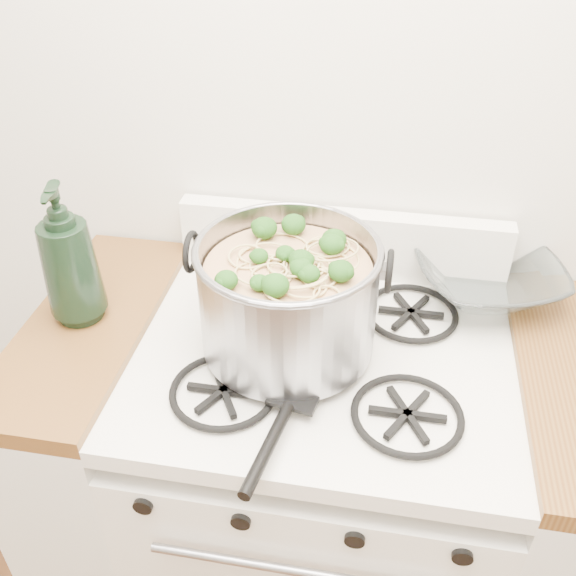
% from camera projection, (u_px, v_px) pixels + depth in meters
% --- Properties ---
extents(gas_range, '(0.76, 0.66, 0.92)m').
position_uv_depth(gas_range, '(317.00, 496.00, 1.57)').
color(gas_range, white).
rests_on(gas_range, ground).
extents(counter_left, '(0.25, 0.65, 0.92)m').
position_uv_depth(counter_left, '(122.00, 459.00, 1.63)').
color(counter_left, silver).
rests_on(counter_left, ground).
extents(stock_pot, '(0.38, 0.35, 0.24)m').
position_uv_depth(stock_pot, '(288.00, 299.00, 1.23)').
color(stock_pot, gray).
rests_on(stock_pot, gas_range).
extents(spatula, '(0.34, 0.36, 0.02)m').
position_uv_depth(spatula, '(298.00, 386.00, 1.18)').
color(spatula, black).
rests_on(spatula, gas_range).
extents(glass_bowl, '(0.16, 0.16, 0.03)m').
position_uv_depth(glass_bowl, '(486.00, 285.00, 1.43)').
color(glass_bowl, white).
rests_on(glass_bowl, gas_range).
extents(bottle, '(0.14, 0.14, 0.31)m').
position_uv_depth(bottle, '(68.00, 255.00, 1.28)').
color(bottle, black).
rests_on(bottle, counter_left).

